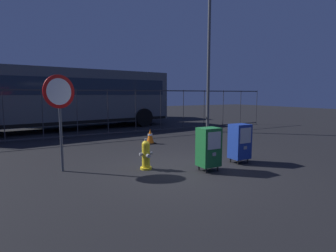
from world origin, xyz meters
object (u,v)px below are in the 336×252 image
bus_near (68,96)px  bus_far (84,95)px  street_light_near_right (209,32)px  fire_hydrant (146,155)px  newspaper_box_primary (240,141)px  stop_sign (60,103)px  traffic_cone (150,137)px  newspaper_box_secondary (209,147)px

bus_near → bus_far: bearing=62.2°
bus_near → street_light_near_right: 7.59m
fire_hydrant → newspaper_box_primary: bearing=-14.7°
stop_sign → bus_near: bus_near is taller
street_light_near_right → stop_sign: bearing=-152.2°
fire_hydrant → traffic_cone: fire_hydrant is taller
bus_near → newspaper_box_primary: bearing=-80.3°
bus_far → bus_near: bearing=-110.4°
stop_sign → street_light_near_right: 8.54m
newspaper_box_primary → stop_sign: stop_sign is taller
bus_far → street_light_near_right: (4.03, -8.39, 2.94)m
newspaper_box_primary → traffic_cone: bearing=103.7°
newspaper_box_secondary → stop_sign: size_ratio=0.46×
fire_hydrant → newspaper_box_primary: 2.49m
stop_sign → traffic_cone: bearing=33.7°
newspaper_box_secondary → street_light_near_right: 7.83m
newspaper_box_secondary → street_light_near_right: size_ratio=0.13×
newspaper_box_secondary → bus_near: bearing=99.7°
stop_sign → traffic_cone: size_ratio=4.21×
newspaper_box_primary → newspaper_box_secondary: size_ratio=1.00×
newspaper_box_secondary → stop_sign: (-3.01, 1.61, 1.03)m
bus_near → bus_far: size_ratio=1.02×
newspaper_box_primary → newspaper_box_secondary: same height
fire_hydrant → bus_far: bus_far is taller
newspaper_box_secondary → stop_sign: stop_sign is taller
bus_far → traffic_cone: bearing=-88.0°
stop_sign → traffic_cone: stop_sign is taller
traffic_cone → bus_near: bus_near is taller
traffic_cone → bus_near: bearing=108.6°
fire_hydrant → newspaper_box_secondary: (1.23, -0.83, 0.22)m
newspaper_box_secondary → bus_far: bus_far is taller
fire_hydrant → bus_far: (1.24, 12.88, 1.36)m
newspaper_box_primary → stop_sign: bearing=161.4°
newspaper_box_primary → bus_far: size_ratio=0.10×
traffic_cone → street_light_near_right: bearing=22.0°
stop_sign → bus_near: 7.96m
fire_hydrant → street_light_near_right: (5.27, 4.50, 4.30)m
newspaper_box_primary → bus_near: 9.72m
newspaper_box_primary → bus_far: (-1.15, 13.51, 1.14)m
newspaper_box_primary → traffic_cone: (-0.88, 3.61, -0.31)m
fire_hydrant → stop_sign: 2.31m
bus_near → street_light_near_right: (5.65, -4.12, 2.94)m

